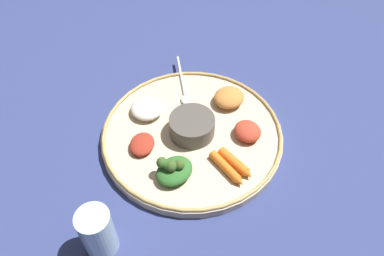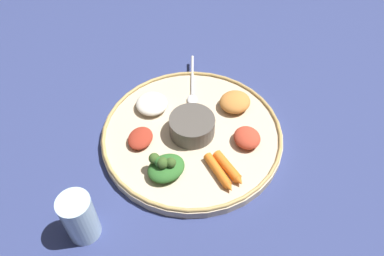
{
  "view_description": "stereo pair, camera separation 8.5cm",
  "coord_description": "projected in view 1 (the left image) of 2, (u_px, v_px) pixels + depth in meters",
  "views": [
    {
      "loc": [
        -0.42,
        0.35,
        0.68
      ],
      "look_at": [
        0.0,
        0.0,
        0.04
      ],
      "focal_mm": 35.99,
      "sensor_mm": 36.0,
      "label": 1
    },
    {
      "loc": [
        -0.47,
        0.29,
        0.68
      ],
      "look_at": [
        0.0,
        0.0,
        0.04
      ],
      "focal_mm": 35.99,
      "sensor_mm": 36.0,
      "label": 2
    }
  ],
  "objects": [
    {
      "name": "carrot_near_spoon",
      "position": [
        227.0,
        168.0,
        0.78
      ],
      "size": [
        0.1,
        0.02,
        0.02
      ],
      "color": "orange",
      "rests_on": "platter"
    },
    {
      "name": "ground_plane",
      "position": [
        192.0,
        138.0,
        0.87
      ],
      "size": [
        2.4,
        2.4,
        0.0
      ],
      "primitive_type": "plane",
      "color": "navy"
    },
    {
      "name": "mound_beet",
      "position": [
        142.0,
        144.0,
        0.82
      ],
      "size": [
        0.08,
        0.08,
        0.02
      ],
      "primitive_type": "ellipsoid",
      "rotation": [
        0.0,
        0.0,
        5.45
      ],
      "color": "maroon",
      "rests_on": "platter"
    },
    {
      "name": "drinking_glass",
      "position": [
        98.0,
        234.0,
        0.67
      ],
      "size": [
        0.06,
        0.06,
        0.11
      ],
      "color": "silver",
      "rests_on": "ground_plane"
    },
    {
      "name": "mound_squash",
      "position": [
        229.0,
        97.0,
        0.91
      ],
      "size": [
        0.07,
        0.08,
        0.03
      ],
      "primitive_type": "ellipsoid",
      "rotation": [
        0.0,
        0.0,
        4.8
      ],
      "color": "#C67A38",
      "rests_on": "platter"
    },
    {
      "name": "greens_pile",
      "position": [
        173.0,
        170.0,
        0.77
      ],
      "size": [
        0.07,
        0.09,
        0.05
      ],
      "color": "#2D6628",
      "rests_on": "platter"
    },
    {
      "name": "platter_rim",
      "position": [
        192.0,
        132.0,
        0.86
      ],
      "size": [
        0.4,
        0.4,
        0.01
      ],
      "primitive_type": "torus",
      "color": "tan",
      "rests_on": "platter"
    },
    {
      "name": "platter",
      "position": [
        192.0,
        135.0,
        0.87
      ],
      "size": [
        0.4,
        0.4,
        0.02
      ],
      "primitive_type": "cylinder",
      "color": "#C6B293",
      "rests_on": "ground_plane"
    },
    {
      "name": "carrot_outer",
      "position": [
        235.0,
        163.0,
        0.79
      ],
      "size": [
        0.09,
        0.02,
        0.02
      ],
      "color": "orange",
      "rests_on": "platter"
    },
    {
      "name": "mound_rice_white",
      "position": [
        147.0,
        108.0,
        0.89
      ],
      "size": [
        0.08,
        0.08,
        0.03
      ],
      "primitive_type": "ellipsoid",
      "rotation": [
        0.0,
        0.0,
        1.43
      ],
      "color": "silver",
      "rests_on": "platter"
    },
    {
      "name": "spoon",
      "position": [
        183.0,
        87.0,
        0.95
      ],
      "size": [
        0.16,
        0.11,
        0.01
      ],
      "color": "silver",
      "rests_on": "platter"
    },
    {
      "name": "center_bowl",
      "position": [
        192.0,
        125.0,
        0.84
      ],
      "size": [
        0.1,
        0.1,
        0.04
      ],
      "color": "#4C4742",
      "rests_on": "platter"
    },
    {
      "name": "mound_berbere_red",
      "position": [
        248.0,
        131.0,
        0.84
      ],
      "size": [
        0.07,
        0.07,
        0.03
      ],
      "primitive_type": "ellipsoid",
      "rotation": [
        0.0,
        0.0,
        2.91
      ],
      "color": "#B73D28",
      "rests_on": "platter"
    }
  ]
}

